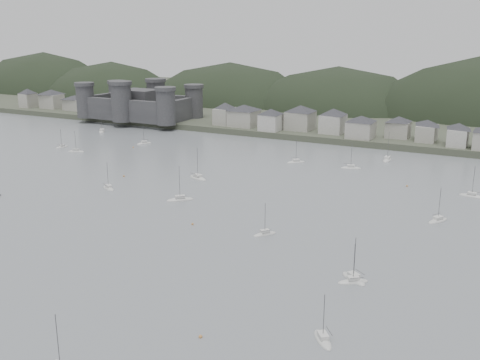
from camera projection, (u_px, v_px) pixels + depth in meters
The scene contains 8 objects.
ground at pixel (68, 295), 111.23m from camera, with size 900.00×900.00×0.00m, color slate.
far_shore_land at pixel (395, 109), 363.00m from camera, with size 900.00×250.00×3.00m, color #383D2D.
forested_ridge at pixel (392, 135), 342.32m from camera, with size 851.55×103.94×102.57m.
castle at pixel (140, 104), 315.75m from camera, with size 66.00×43.00×20.00m.
waterfront_town at pixel (455, 131), 243.04m from camera, with size 451.48×28.46×12.92m.
sailboat_lead at pixel (472, 196), 176.83m from camera, with size 8.21×3.49×10.90m.
moored_fleet at pixel (213, 191), 182.38m from camera, with size 244.41×176.71×12.86m.
mooring_buoys at pixel (182, 211), 161.98m from camera, with size 179.24×131.62×0.70m.
Camera 1 is at (77.76, -73.53, 51.67)m, focal length 41.23 mm.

